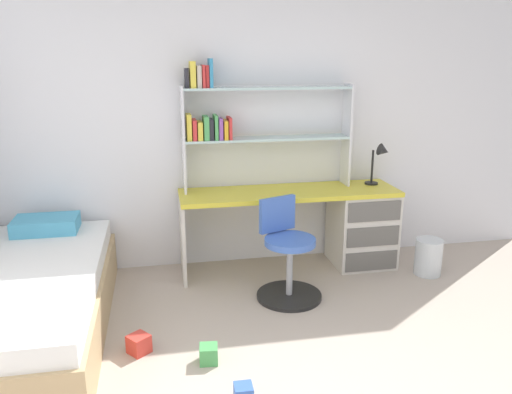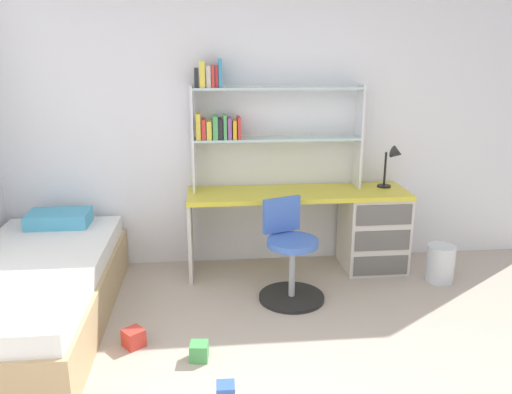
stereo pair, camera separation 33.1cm
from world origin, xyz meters
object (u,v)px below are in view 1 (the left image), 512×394
Objects in this scene: toy_block_green_3 at (209,354)px; bed_platform at (28,302)px; toy_block_blue_0 at (243,394)px; bookshelf_hutch at (240,117)px; desk_lamp at (381,157)px; toy_block_red_2 at (139,344)px; swivel_chair at (287,260)px; waste_bin at (428,257)px; desk at (343,222)px.

bed_platform is at bearing 153.89° from toy_block_green_3.
bed_platform reaches higher than toy_block_blue_0.
toy_block_blue_0 is at bearing -99.04° from bookshelf_hutch.
bookshelf_hutch is 2.33m from toy_block_blue_0.
bookshelf_hutch reaches higher than desk_lamp.
toy_block_red_2 is (-0.59, 0.61, 0.01)m from toy_block_blue_0.
toy_block_green_3 is (-1.72, -1.38, -0.93)m from desk_lamp.
bookshelf_hutch is 1.86× the size of swivel_chair.
swivel_chair reaches higher than toy_block_red_2.
bookshelf_hutch is 2.05m from waste_bin.
bookshelf_hutch is 0.71× the size of bed_platform.
toy_block_blue_0 is at bearing -114.77° from swivel_chair.
bookshelf_hutch is at bearing 80.96° from toy_block_blue_0.
desk is 1.94m from toy_block_green_3.
desk_lamp is 0.18× the size of bed_platform.
toy_block_green_3 is at bearing -141.15° from desk_lamp.
desk is at bearing 55.21° from toy_block_blue_0.
bed_platform is 0.85m from toy_block_red_2.
desk is 0.92× the size of bed_platform.
bookshelf_hutch is at bearing 110.63° from swivel_chair.
desk_lamp is 2.39m from toy_block_green_3.
desk_lamp is 0.48× the size of swivel_chair.
bed_platform reaches higher than toy_block_green_3.
bed_platform is at bearing -164.39° from desk_lamp.
swivel_chair is at bearing 65.23° from toy_block_blue_0.
waste_bin is at bearing -28.19° from desk.
bed_platform is 20.14× the size of toy_block_blue_0.
toy_block_red_2 reaches higher than toy_block_green_3.
desk is 2.66m from bed_platform.
desk reaches higher than bed_platform.
toy_block_green_3 is at bearing -131.80° from swivel_chair.
desk is 0.68m from desk_lamp.
bed_platform is at bearing -163.37° from desk.
desk_lamp is at bearing -4.37° from bookshelf_hutch.
waste_bin reaches higher than toy_block_red_2.
desk_lamp is 3.37× the size of toy_block_green_3.
desk_lamp is (1.26, -0.10, -0.38)m from bookshelf_hutch.
bookshelf_hutch is 3.85× the size of desk_lamp.
desk is 1.33m from bookshelf_hutch.
toy_block_red_2 is at bearing -147.72° from desk.
bed_platform reaches higher than waste_bin.
toy_block_red_2 reaches higher than toy_block_blue_0.
swivel_chair reaches higher than desk.
bookshelf_hutch is 12.97× the size of toy_block_green_3.
toy_block_blue_0 is (-1.89, -1.39, -0.11)m from waste_bin.
toy_block_green_3 is at bearing -154.41° from waste_bin.
bed_platform is 1.67m from toy_block_blue_0.
bookshelf_hutch is 1.28m from swivel_chair.
waste_bin is at bearing -51.79° from desk_lamp.
bookshelf_hutch is at bearing 72.95° from toy_block_green_3.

